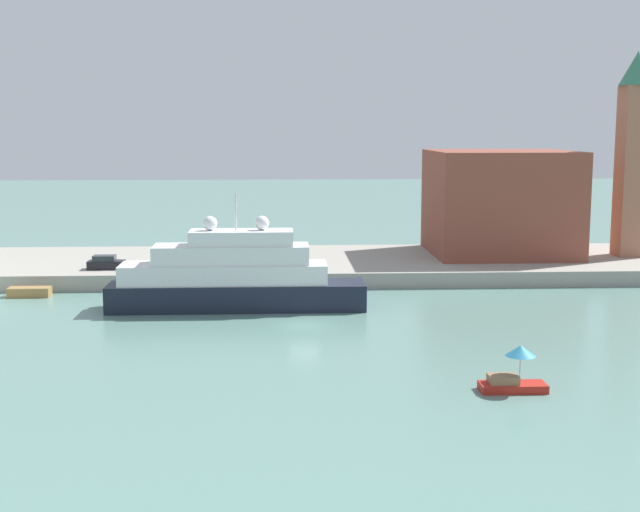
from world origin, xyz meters
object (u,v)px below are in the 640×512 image
(mooring_bollard, at_px, (286,269))
(parked_car, at_px, (106,263))
(bell_tower, at_px, (634,146))
(harbor_building, at_px, (500,202))
(small_motorboat, at_px, (514,374))
(person_figure, at_px, (157,257))
(large_yacht, at_px, (233,278))
(work_barge, at_px, (30,292))

(mooring_bollard, bearing_deg, parked_car, 170.05)
(bell_tower, bearing_deg, harbor_building, 170.15)
(harbor_building, bearing_deg, parked_car, -168.38)
(small_motorboat, distance_m, person_figure, 50.53)
(bell_tower, bearing_deg, large_yacht, -156.31)
(parked_car, bearing_deg, person_figure, 30.92)
(large_yacht, distance_m, person_figure, 18.51)
(small_motorboat, height_order, work_barge, small_motorboat)
(large_yacht, relative_size, harbor_building, 1.45)
(large_yacht, xyz_separation_m, harbor_building, (30.34, 22.27, 4.80))
(work_barge, xyz_separation_m, mooring_bollard, (25.33, 3.00, 1.63))
(large_yacht, height_order, mooring_bollard, large_yacht)
(harbor_building, relative_size, bell_tower, 0.69)
(large_yacht, xyz_separation_m, mooring_bollard, (4.99, 9.80, -0.82))
(person_figure, xyz_separation_m, mooring_bollard, (14.08, -6.31, -0.40))
(small_motorboat, distance_m, mooring_bollard, 38.35)
(harbor_building, distance_m, parked_car, 45.65)
(harbor_building, xyz_separation_m, bell_tower, (14.62, -2.54, 6.63))
(large_yacht, bearing_deg, person_figure, 119.43)
(small_motorboat, height_order, bell_tower, bell_tower)
(work_barge, bearing_deg, large_yacht, -18.49)
(parked_car, bearing_deg, work_barge, -134.81)
(parked_car, height_order, person_figure, person_figure)
(large_yacht, distance_m, bell_tower, 50.42)
(bell_tower, relative_size, person_figure, 12.91)
(large_yacht, height_order, work_barge, large_yacht)
(small_motorboat, bearing_deg, work_barge, 140.25)
(person_figure, bearing_deg, large_yacht, -60.57)
(parked_car, bearing_deg, mooring_bollard, -9.95)
(parked_car, bearing_deg, bell_tower, 6.37)
(bell_tower, bearing_deg, work_barge, -168.81)
(harbor_building, height_order, bell_tower, bell_tower)
(work_barge, relative_size, bell_tower, 0.17)
(harbor_building, bearing_deg, person_figure, -171.13)
(harbor_building, height_order, mooring_bollard, harbor_building)
(bell_tower, height_order, mooring_bollard, bell_tower)
(person_figure, bearing_deg, mooring_bollard, -24.15)
(small_motorboat, distance_m, harbor_building, 49.92)
(parked_car, relative_size, person_figure, 2.12)
(harbor_building, xyz_separation_m, parked_car, (-44.40, -9.13, -5.43))
(small_motorboat, distance_m, bell_tower, 54.15)
(work_barge, relative_size, person_figure, 2.23)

